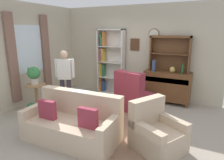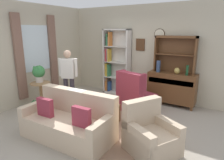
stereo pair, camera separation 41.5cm
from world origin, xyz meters
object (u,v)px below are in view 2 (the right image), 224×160
object	(u,v)px
bookshelf	(115,62)
armchair_floral	(150,136)
sideboard_hutch	(176,49)
bottle_wine	(187,70)
potted_plant_large	(39,72)
couch_floral	(69,122)
potted_plant_small	(36,106)
book_stack	(97,103)
sideboard	(172,87)
person_reading	(68,75)
plant_stand	(41,92)
coffee_table	(100,107)
wingback_chair	(135,96)
vase_round	(177,71)
vase_tall	(158,66)

from	to	relation	value
bookshelf	armchair_floral	size ratio (longest dim) A/B	2.01
sideboard_hutch	armchair_floral	distance (m)	2.86
bottle_wine	potted_plant_large	distance (m)	3.91
couch_floral	armchair_floral	xyz separation A→B (m)	(1.52, 0.41, -0.02)
bookshelf	couch_floral	xyz separation A→B (m)	(0.75, -2.93, -0.74)
potted_plant_small	book_stack	distance (m)	1.68
sideboard	person_reading	size ratio (longest dim) A/B	0.83
sideboard	sideboard_hutch	bearing A→B (deg)	90.00
couch_floral	plant_stand	world-z (taller)	couch_floral
coffee_table	potted_plant_small	bearing A→B (deg)	-163.04
bottle_wine	plant_stand	bearing A→B (deg)	-148.81
armchair_floral	wingback_chair	bearing A→B (deg)	124.35
sideboard	potted_plant_small	world-z (taller)	sideboard
bottle_wine	armchair_floral	size ratio (longest dim) A/B	0.25
vase_round	plant_stand	world-z (taller)	vase_round
potted_plant_small	bottle_wine	bearing A→B (deg)	37.33
vase_tall	coffee_table	size ratio (longest dim) A/B	0.40
vase_round	bottle_wine	distance (m)	0.27
wingback_chair	book_stack	distance (m)	1.16
vase_round	potted_plant_small	size ratio (longest dim) A/B	0.49
bookshelf	person_reading	xyz separation A→B (m)	(-0.40, -1.73, -0.15)
sideboard_hutch	bottle_wine	bearing A→B (deg)	-26.96
bottle_wine	coffee_table	world-z (taller)	bottle_wine
wingback_chair	person_reading	distance (m)	1.85
bookshelf	potted_plant_small	xyz separation A→B (m)	(-0.79, -2.55, -0.85)
vase_round	coffee_table	xyz separation A→B (m)	(-1.19, -1.89, -0.65)
book_stack	person_reading	bearing A→B (deg)	163.65
bottle_wine	person_reading	xyz separation A→B (m)	(-2.71, -1.56, -0.14)
sideboard_hutch	armchair_floral	size ratio (longest dim) A/B	1.05
vase_tall	person_reading	xyz separation A→B (m)	(-1.93, -1.57, -0.17)
sideboard_hutch	vase_tall	bearing A→B (deg)	-154.11
bookshelf	bottle_wine	xyz separation A→B (m)	(2.31, -0.18, -0.00)
vase_tall	potted_plant_large	distance (m)	3.27
person_reading	armchair_floral	bearing A→B (deg)	-16.49
sideboard	bottle_wine	bearing A→B (deg)	-12.89
couch_floral	book_stack	distance (m)	0.85
vase_round	potted_plant_small	bearing A→B (deg)	-139.97
armchair_floral	couch_floral	bearing A→B (deg)	-165.01
vase_tall	bookshelf	bearing A→B (deg)	173.75
potted_plant_small	book_stack	xyz separation A→B (m)	(1.60, 0.46, 0.25)
coffee_table	bottle_wine	bearing A→B (deg)	52.06
sideboard	vase_round	xyz separation A→B (m)	(0.13, -0.07, 0.50)
coffee_table	couch_floral	bearing A→B (deg)	-97.28
potted_plant_large	bookshelf	bearing A→B (deg)	63.75
vase_round	book_stack	xyz separation A→B (m)	(-1.25, -1.93, -0.55)
potted_plant_large	armchair_floral	bearing A→B (deg)	-6.30
vase_tall	wingback_chair	xyz separation A→B (m)	(-0.31, -0.84, -0.70)
bookshelf	coffee_table	bearing A→B (deg)	-67.20
vase_tall	wingback_chair	distance (m)	1.13
bookshelf	vase_round	distance (m)	2.06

